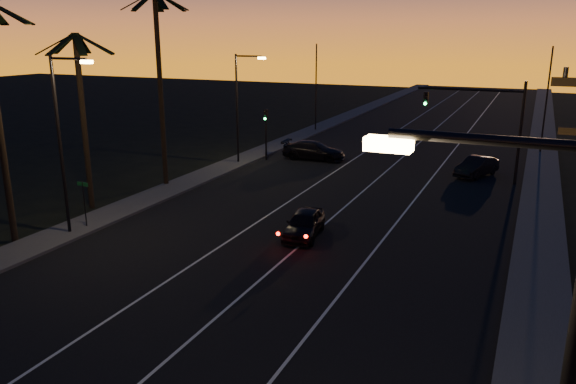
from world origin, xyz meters
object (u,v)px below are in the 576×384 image
at_px(signal_mast, 485,113).
at_px(right_car, 477,167).
at_px(lead_car, 304,224).
at_px(cross_car, 314,150).

relative_size(signal_mast, right_car, 1.59).
height_order(signal_mast, lead_car, signal_mast).
height_order(lead_car, cross_car, cross_car).
xyz_separation_m(signal_mast, right_car, (-0.32, 1.35, -4.08)).
bearing_deg(signal_mast, right_car, 103.38).
relative_size(lead_car, right_car, 1.03).
bearing_deg(signal_mast, lead_car, -114.33).
relative_size(signal_mast, lead_car, 1.54).
relative_size(signal_mast, cross_car, 1.35).
height_order(signal_mast, cross_car, signal_mast).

